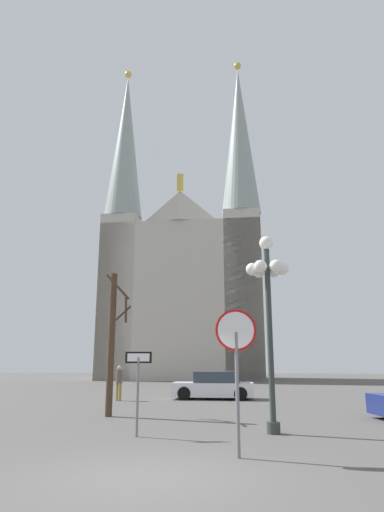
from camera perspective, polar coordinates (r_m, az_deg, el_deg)
The scene contains 8 objects.
ground_plane at distance 8.24m, azimuth -5.61°, elevation -26.67°, with size 120.00×120.00×0.00m, color #514F4C.
cathedral at distance 47.09m, azimuth -1.05°, elevation -2.62°, with size 16.64×10.69×34.48m.
stop_sign at distance 9.55m, azimuth 5.75°, elevation -11.97°, with size 0.88×0.17×2.98m.
one_way_arrow_sign at distance 12.11m, azimuth -7.00°, elevation -15.58°, with size 0.69×0.16×2.13m.
street_lamp at distance 12.81m, azimuth 9.81°, elevation -4.71°, with size 1.23×1.11×5.45m.
bare_tree at distance 16.43m, azimuth -10.28°, elevation -10.57°, with size 0.84×1.32×5.05m.
parked_car_near_white at distance 23.24m, azimuth 2.88°, elevation -16.43°, with size 4.07×1.80×1.35m.
pedestrian_walking at distance 22.61m, azimuth -9.40°, elevation -15.46°, with size 0.32×0.32×1.65m.
Camera 1 is at (1.46, -7.88, 1.92)m, focal length 30.94 mm.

